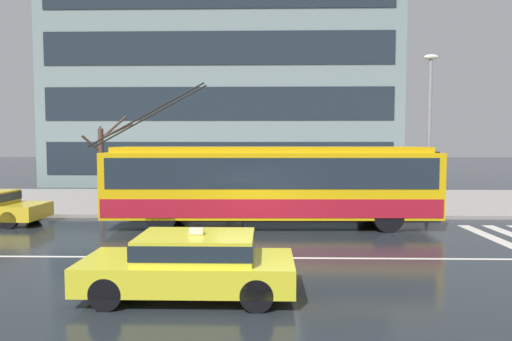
% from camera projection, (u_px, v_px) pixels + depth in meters
% --- Properties ---
extents(ground_plane, '(160.00, 160.00, 0.00)m').
position_uv_depth(ground_plane, '(257.00, 247.00, 13.30)').
color(ground_plane, '#20262C').
extents(sidewalk_slab, '(80.00, 10.00, 0.14)m').
position_uv_depth(sidewalk_slab, '(261.00, 201.00, 23.29)').
color(sidewalk_slab, gray).
rests_on(sidewalk_slab, ground_plane).
extents(crosswalk_stripe_edge_near, '(0.44, 4.40, 0.01)m').
position_uv_depth(crosswalk_stripe_edge_near, '(492.00, 238.00, 14.64)').
color(crosswalk_stripe_edge_near, beige).
rests_on(crosswalk_stripe_edge_near, ground_plane).
extents(lane_centre_line, '(72.00, 0.14, 0.01)m').
position_uv_depth(lane_centre_line, '(256.00, 258.00, 12.10)').
color(lane_centre_line, silver).
rests_on(lane_centre_line, ground_plane).
extents(trolleybus, '(12.60, 2.72, 5.25)m').
position_uv_depth(trolleybus, '(271.00, 183.00, 16.60)').
color(trolleybus, '#E2AD0E').
rests_on(trolleybus, ground_plane).
extents(taxi_oncoming_near, '(4.22, 1.81, 1.39)m').
position_uv_depth(taxi_oncoming_near, '(192.00, 262.00, 9.05)').
color(taxi_oncoming_near, yellow).
rests_on(taxi_oncoming_near, ground_plane).
extents(bus_shelter, '(3.59, 1.70, 2.52)m').
position_uv_depth(bus_shelter, '(206.00, 167.00, 19.69)').
color(bus_shelter, gray).
rests_on(bus_shelter, sidewalk_slab).
extents(pedestrian_at_shelter, '(1.36, 1.36, 2.05)m').
position_uv_depth(pedestrian_at_shelter, '(161.00, 173.00, 19.16)').
color(pedestrian_at_shelter, '#4A4D49').
rests_on(pedestrian_at_shelter, sidewalk_slab).
extents(pedestrian_approaching_curb, '(1.50, 1.50, 1.97)m').
position_uv_depth(pedestrian_approaching_curb, '(360.00, 174.00, 19.30)').
color(pedestrian_approaching_curb, black).
rests_on(pedestrian_approaching_curb, sidewalk_slab).
extents(street_lamp, '(0.60, 0.32, 6.62)m').
position_uv_depth(street_lamp, '(429.00, 119.00, 18.94)').
color(street_lamp, gray).
rests_on(street_lamp, sidewalk_slab).
extents(street_tree_bare, '(2.09, 1.34, 4.21)m').
position_uv_depth(street_tree_bare, '(103.00, 160.00, 20.72)').
color(street_tree_bare, brown).
rests_on(street_tree_bare, sidewalk_slab).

